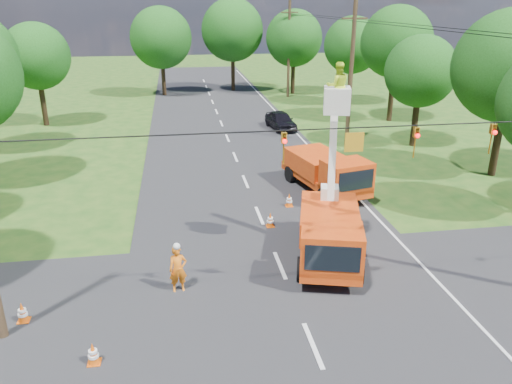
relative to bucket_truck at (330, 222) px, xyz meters
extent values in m
plane|color=#1F4C16|center=(-2.08, 14.71, -1.66)|extent=(140.00, 140.00, 0.00)
cube|color=black|center=(-2.08, 14.71, -1.66)|extent=(12.00, 100.00, 0.06)
cube|color=black|center=(-2.08, -3.29, -1.66)|extent=(56.00, 10.00, 0.07)
cube|color=silver|center=(3.52, 14.71, -1.66)|extent=(0.12, 90.00, 0.02)
cube|color=#D8490F|center=(0.04, 0.16, -0.93)|extent=(3.77, 6.45, 0.46)
cube|color=#D8490F|center=(-0.54, -1.94, -0.14)|extent=(2.61, 2.25, 1.52)
cube|color=black|center=(-0.77, -2.77, -0.09)|extent=(1.87, 0.57, 0.96)
cube|color=#D8490F|center=(0.26, 0.94, -0.30)|extent=(3.29, 4.25, 1.01)
cylinder|color=black|center=(-1.49, -1.42, -1.20)|extent=(0.56, 0.98, 0.93)
cylinder|color=black|center=(0.56, -1.98, -1.20)|extent=(0.56, 0.98, 0.93)
cylinder|color=black|center=(-0.47, 2.29, -1.20)|extent=(0.56, 0.98, 0.93)
cylinder|color=black|center=(1.58, 1.73, -1.20)|extent=(0.56, 0.98, 0.93)
cube|color=silver|center=(0.56, 2.01, 0.46)|extent=(0.93, 0.93, 0.56)
cube|color=silver|center=(0.41, 1.47, 2.69)|extent=(0.63, 1.38, 4.39)
cube|color=silver|center=(0.12, 0.45, 4.77)|extent=(1.18, 1.18, 0.96)
imported|color=#C6E526|center=(0.12, 0.45, 5.29)|extent=(0.89, 0.71, 1.75)
cube|color=#D8490F|center=(2.04, 7.73, -0.92)|extent=(3.65, 6.58, 0.47)
cube|color=#D8490F|center=(2.56, 5.55, -0.11)|extent=(2.63, 2.24, 1.56)
cube|color=black|center=(2.76, 4.70, -0.05)|extent=(1.93, 0.51, 0.99)
cube|color=#D8490F|center=(1.85, 8.53, -0.26)|extent=(3.25, 4.30, 1.04)
cylinder|color=black|center=(1.44, 5.56, -1.19)|extent=(0.54, 1.01, 0.95)
cylinder|color=black|center=(3.56, 6.06, -1.19)|extent=(0.54, 1.01, 0.95)
cylinder|color=black|center=(0.53, 9.39, -1.19)|extent=(0.54, 1.01, 0.95)
cylinder|color=black|center=(2.65, 9.89, -1.19)|extent=(0.54, 1.01, 0.95)
imported|color=orange|center=(-6.07, -1.48, -0.77)|extent=(0.72, 0.53, 1.79)
imported|color=black|center=(2.59, 22.13, -0.94)|extent=(2.26, 4.46, 1.45)
cone|color=#DB530B|center=(-1.78, 3.42, -1.28)|extent=(0.36, 0.36, 0.70)
cube|color=#DB530B|center=(-1.78, 3.42, -1.62)|extent=(0.38, 0.38, 0.04)
cylinder|color=white|center=(-1.78, 3.42, -1.22)|extent=(0.26, 0.26, 0.09)
cylinder|color=white|center=(-1.78, 3.42, -1.37)|extent=(0.31, 0.31, 0.09)
cone|color=#DB530B|center=(-0.37, 5.70, -1.28)|extent=(0.36, 0.36, 0.70)
cube|color=#DB530B|center=(-0.37, 5.70, -1.62)|extent=(0.38, 0.38, 0.04)
cylinder|color=white|center=(-0.37, 5.70, -1.22)|extent=(0.26, 0.26, 0.09)
cylinder|color=white|center=(-0.37, 5.70, -1.37)|extent=(0.31, 0.31, 0.09)
cone|color=#DB530B|center=(-8.57, -5.04, -1.28)|extent=(0.36, 0.36, 0.70)
cube|color=#DB530B|center=(-8.57, -5.04, -1.62)|extent=(0.38, 0.38, 0.04)
cylinder|color=white|center=(-8.57, -5.04, -1.22)|extent=(0.26, 0.26, 0.09)
cylinder|color=white|center=(-8.57, -5.04, -1.37)|extent=(0.31, 0.31, 0.09)
cone|color=#DB530B|center=(-11.16, -2.56, -1.28)|extent=(0.36, 0.36, 0.70)
cube|color=#DB530B|center=(-11.16, -2.56, -1.62)|extent=(0.38, 0.38, 0.04)
cylinder|color=white|center=(-11.16, -2.56, -1.22)|extent=(0.26, 0.26, 0.09)
cylinder|color=white|center=(-11.16, -2.56, -1.37)|extent=(0.31, 0.31, 0.09)
cone|color=#DB530B|center=(1.59, 10.03, -1.28)|extent=(0.36, 0.36, 0.70)
cube|color=#DB530B|center=(1.59, 10.03, -1.62)|extent=(0.38, 0.38, 0.04)
cylinder|color=white|center=(1.59, 10.03, -1.22)|extent=(0.26, 0.26, 0.09)
cylinder|color=white|center=(1.59, 10.03, -1.37)|extent=(0.31, 0.31, 0.09)
cylinder|color=#4C3823|center=(6.42, 16.71, 3.34)|extent=(0.30, 0.30, 10.00)
cube|color=#4C3823|center=(6.42, 16.71, 7.14)|extent=(1.80, 0.12, 0.12)
cylinder|color=#4C3823|center=(6.42, 36.71, 3.34)|extent=(0.30, 0.30, 10.00)
cube|color=#4C3823|center=(6.42, 36.71, 7.14)|extent=(1.80, 0.12, 0.12)
cylinder|color=black|center=(-2.58, -3.29, 4.64)|extent=(18.00, 0.04, 0.04)
cube|color=#BC8016|center=(-0.48, -3.29, 4.19)|extent=(0.60, 0.05, 0.60)
imported|color=#BC8016|center=(-2.68, -3.29, 4.09)|extent=(0.16, 0.20, 1.00)
sphere|color=#FF0C0C|center=(-2.68, -3.41, 4.34)|extent=(0.14, 0.14, 0.14)
imported|color=#BC8016|center=(1.52, -3.29, 4.09)|extent=(0.16, 0.20, 1.00)
sphere|color=#FF0C0C|center=(1.52, -3.41, 4.34)|extent=(0.14, 0.14, 0.14)
imported|color=#BC8016|center=(4.12, -3.29, 4.09)|extent=(0.16, 0.20, 1.00)
sphere|color=#FF0C0C|center=(4.12, -3.41, 4.34)|extent=(0.14, 0.14, 0.14)
cylinder|color=#382616|center=(-16.88, 26.71, 0.36)|extent=(0.44, 0.44, 4.05)
sphere|color=#194A14|center=(-16.88, 26.71, 4.04)|extent=(5.40, 5.40, 5.40)
cylinder|color=#382616|center=(12.92, 8.71, 0.63)|extent=(0.44, 0.44, 4.58)
sphere|color=#194A14|center=(12.92, 8.71, 4.79)|extent=(6.40, 6.40, 6.40)
cylinder|color=#382616|center=(11.12, 15.71, 0.23)|extent=(0.44, 0.44, 3.78)
sphere|color=#194A14|center=(11.12, 15.71, 3.67)|extent=(5.00, 5.00, 5.00)
cylinder|color=#382616|center=(12.72, 23.71, 0.71)|extent=(0.44, 0.44, 4.75)
sphere|color=#194A14|center=(12.72, 23.71, 5.03)|extent=(6.00, 6.00, 6.00)
cylinder|color=#382616|center=(11.72, 31.71, 0.41)|extent=(0.44, 0.44, 4.14)
sphere|color=#194A14|center=(11.72, 31.71, 4.17)|extent=(5.60, 5.60, 5.60)
cylinder|color=#382616|center=(-7.08, 39.71, 0.54)|extent=(0.44, 0.44, 4.40)
sphere|color=#194A14|center=(-7.08, 39.71, 4.54)|extent=(6.60, 6.60, 6.60)
cylinder|color=#382616|center=(0.92, 41.71, 0.76)|extent=(0.44, 0.44, 4.84)
sphere|color=#194A14|center=(0.92, 41.71, 5.16)|extent=(7.00, 7.00, 7.00)
cylinder|color=#382616|center=(7.42, 38.71, 0.49)|extent=(0.44, 0.44, 4.31)
sphere|color=#194A14|center=(7.42, 38.71, 4.41)|extent=(6.20, 6.20, 6.20)
camera|label=1|loc=(-5.78, -17.41, 8.22)|focal=35.00mm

